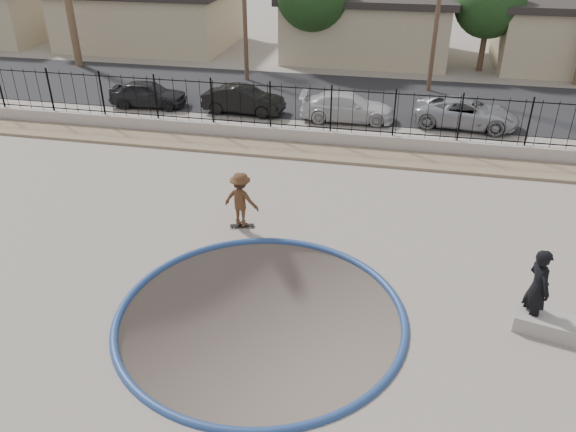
{
  "coord_description": "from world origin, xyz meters",
  "views": [
    {
      "loc": [
        2.87,
        -11.26,
        8.62
      ],
      "look_at": [
        0.02,
        2.0,
        1.12
      ],
      "focal_mm": 35.0,
      "sensor_mm": 36.0,
      "label": 1
    }
  ],
  "objects_px": {
    "concrete_ledge": "(551,325)",
    "car_a": "(148,94)",
    "videographer": "(538,288)",
    "skater": "(241,202)",
    "car_c": "(347,107)",
    "car_b": "(244,100)",
    "car_d": "(466,113)",
    "skateboard": "(242,226)"
  },
  "relations": [
    {
      "from": "videographer",
      "to": "car_b",
      "type": "bearing_deg",
      "value": 17.7
    },
    {
      "from": "skater",
      "to": "skateboard",
      "type": "xyz_separation_m",
      "value": [
        0.0,
        -0.0,
        -0.8
      ]
    },
    {
      "from": "skater",
      "to": "videographer",
      "type": "height_order",
      "value": "videographer"
    },
    {
      "from": "car_c",
      "to": "skateboard",
      "type": "bearing_deg",
      "value": 166.36
    },
    {
      "from": "skateboard",
      "to": "concrete_ledge",
      "type": "height_order",
      "value": "concrete_ledge"
    },
    {
      "from": "skater",
      "to": "videographer",
      "type": "distance_m",
      "value": 8.41
    },
    {
      "from": "concrete_ledge",
      "to": "car_c",
      "type": "xyz_separation_m",
      "value": [
        -6.34,
        13.58,
        0.45
      ]
    },
    {
      "from": "car_c",
      "to": "videographer",
      "type": "bearing_deg",
      "value": -159.01
    },
    {
      "from": "car_a",
      "to": "car_d",
      "type": "xyz_separation_m",
      "value": [
        14.93,
        0.26,
        -0.0
      ]
    },
    {
      "from": "car_b",
      "to": "concrete_ledge",
      "type": "bearing_deg",
      "value": -137.38
    },
    {
      "from": "skater",
      "to": "car_d",
      "type": "height_order",
      "value": "skater"
    },
    {
      "from": "car_c",
      "to": "concrete_ledge",
      "type": "bearing_deg",
      "value": -157.95
    },
    {
      "from": "skateboard",
      "to": "videographer",
      "type": "xyz_separation_m",
      "value": [
        7.88,
        -2.93,
        0.96
      ]
    },
    {
      "from": "skateboard",
      "to": "car_b",
      "type": "bearing_deg",
      "value": 89.9
    },
    {
      "from": "skater",
      "to": "skateboard",
      "type": "height_order",
      "value": "skater"
    },
    {
      "from": "skateboard",
      "to": "car_d",
      "type": "relative_size",
      "value": 0.17
    },
    {
      "from": "videographer",
      "to": "concrete_ledge",
      "type": "height_order",
      "value": "videographer"
    },
    {
      "from": "skateboard",
      "to": "car_b",
      "type": "relative_size",
      "value": 0.2
    },
    {
      "from": "skateboard",
      "to": "car_c",
      "type": "distance_m",
      "value": 10.6
    },
    {
      "from": "skateboard",
      "to": "car_a",
      "type": "relative_size",
      "value": 0.2
    },
    {
      "from": "skater",
      "to": "skateboard",
      "type": "bearing_deg",
      "value": 126.54
    },
    {
      "from": "skater",
      "to": "car_c",
      "type": "relative_size",
      "value": 0.4
    },
    {
      "from": "videographer",
      "to": "car_d",
      "type": "bearing_deg",
      "value": -18.42
    },
    {
      "from": "concrete_ledge",
      "to": "car_d",
      "type": "bearing_deg",
      "value": 94.59
    },
    {
      "from": "videographer",
      "to": "car_a",
      "type": "bearing_deg",
      "value": 28.18
    },
    {
      "from": "skater",
      "to": "car_c",
      "type": "distance_m",
      "value": 10.59
    },
    {
      "from": "car_a",
      "to": "car_d",
      "type": "bearing_deg",
      "value": -93.14
    },
    {
      "from": "skateboard",
      "to": "car_d",
      "type": "xyz_separation_m",
      "value": [
        7.19,
        10.66,
        0.61
      ]
    },
    {
      "from": "car_a",
      "to": "car_d",
      "type": "distance_m",
      "value": 14.93
    },
    {
      "from": "car_a",
      "to": "videographer",
      "type": "bearing_deg",
      "value": -134.63
    },
    {
      "from": "car_d",
      "to": "car_b",
      "type": "bearing_deg",
      "value": 97.33
    },
    {
      "from": "concrete_ledge",
      "to": "car_a",
      "type": "distance_m",
      "value": 21.02
    },
    {
      "from": "car_d",
      "to": "car_a",
      "type": "bearing_deg",
      "value": 96.84
    },
    {
      "from": "videographer",
      "to": "car_a",
      "type": "xyz_separation_m",
      "value": [
        -15.62,
        13.33,
        -0.35
      ]
    },
    {
      "from": "car_c",
      "to": "skater",
      "type": "bearing_deg",
      "value": 166.36
    },
    {
      "from": "car_d",
      "to": "skateboard",
      "type": "bearing_deg",
      "value": 151.85
    },
    {
      "from": "car_c",
      "to": "car_d",
      "type": "xyz_separation_m",
      "value": [
        5.22,
        0.26,
        0.0
      ]
    },
    {
      "from": "concrete_ledge",
      "to": "car_c",
      "type": "bearing_deg",
      "value": 115.01
    },
    {
      "from": "skateboard",
      "to": "car_b",
      "type": "height_order",
      "value": "car_b"
    },
    {
      "from": "videographer",
      "to": "car_a",
      "type": "height_order",
      "value": "videographer"
    },
    {
      "from": "videographer",
      "to": "skater",
      "type": "bearing_deg",
      "value": 48.28
    },
    {
      "from": "skater",
      "to": "car_a",
      "type": "relative_size",
      "value": 0.47
    }
  ]
}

